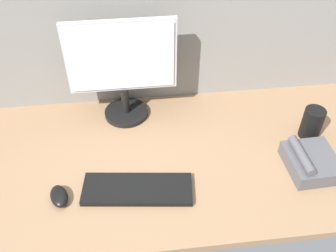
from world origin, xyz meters
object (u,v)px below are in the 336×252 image
at_px(mouse, 59,196).
at_px(mug_black_travel, 312,123).
at_px(keyboard, 137,189).
at_px(desk_phone, 311,162).
at_px(monitor, 122,66).

bearing_deg(mouse, mug_black_travel, -5.98).
xyz_separation_m(keyboard, desk_phone, (0.62, 0.03, 0.02)).
bearing_deg(mouse, keyboard, -17.00).
xyz_separation_m(mouse, desk_phone, (0.88, 0.04, 0.01)).
relative_size(monitor, keyboard, 1.14).
height_order(mug_black_travel, desk_phone, mug_black_travel).
height_order(keyboard, desk_phone, desk_phone).
height_order(keyboard, mug_black_travel, mug_black_travel).
distance_m(keyboard, desk_phone, 0.62).
height_order(keyboard, mouse, mouse).
height_order(mouse, mug_black_travel, mug_black_travel).
height_order(monitor, keyboard, monitor).
distance_m(keyboard, mug_black_travel, 0.72).
xyz_separation_m(keyboard, mug_black_travel, (0.69, 0.20, 0.05)).
xyz_separation_m(mug_black_travel, desk_phone, (-0.06, -0.16, -0.03)).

